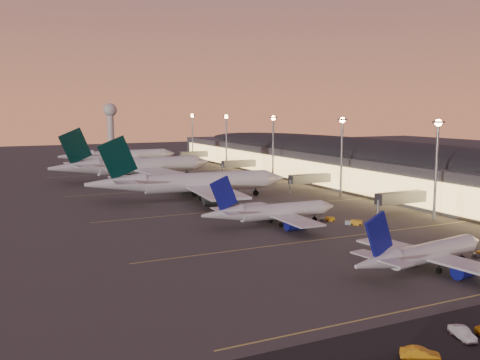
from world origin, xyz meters
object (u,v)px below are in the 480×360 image
baggage_tug_d (354,223)px  service_van_a (462,333)px  service_van_b (420,354)px  airliner_wide_mid (135,166)px  airliner_wide_near (190,183)px  radar_tower (110,119)px  baggage_tug_c (328,219)px  airliner_narrow_south (423,254)px  airliner_wide_far (120,156)px  airliner_narrow_north (271,212)px

baggage_tug_d → service_van_a: size_ratio=0.92×
service_van_b → airliner_wide_mid: bearing=34.2°
airliner_wide_near → radar_tower: bearing=90.1°
baggage_tug_c → service_van_a: 70.82m
service_van_a → airliner_narrow_south: bearing=70.3°
radar_tower → service_van_b: (-34.79, -317.38, -21.13)m
airliner_wide_far → baggage_tug_d: airliner_wide_far is taller
service_van_b → airliner_narrow_north: bearing=22.5°
airliner_narrow_north → airliner_wide_mid: size_ratio=0.54×
airliner_wide_far → baggage_tug_d: (19.35, -165.26, -4.39)m
airliner_wide_near → baggage_tug_c: (19.87, -46.79, -4.84)m
airliner_wide_near → airliner_wide_mid: (-3.60, 54.13, 0.23)m
airliner_narrow_south → airliner_narrow_north: bearing=89.3°
airliner_narrow_north → airliner_wide_near: airliner_wide_near is taller
baggage_tug_c → baggage_tug_d: 7.24m
radar_tower → baggage_tug_c: size_ratio=8.64×
airliner_wide_mid → baggage_tug_d: 110.77m
airliner_narrow_north → airliner_wide_mid: 99.44m
radar_tower → service_van_b: bearing=-96.3°
baggage_tug_c → airliner_wide_mid: bearing=129.5°
airliner_narrow_north → service_van_b: bearing=-104.4°
airliner_wide_near → service_van_b: airliner_wide_near is taller
airliner_wide_far → radar_tower: size_ratio=1.85×
airliner_wide_mid → baggage_tug_d: size_ratio=16.95×
airliner_wide_mid → baggage_tug_d: (26.72, -107.39, -5.01)m
airliner_narrow_north → airliner_wide_far: 156.99m
airliner_wide_mid → service_van_b: (-11.72, -168.86, -4.82)m
airliner_narrow_north → baggage_tug_c: airliner_narrow_north is taller
airliner_narrow_north → service_van_a: 68.49m
airliner_narrow_north → radar_tower: size_ratio=1.12×
airliner_narrow_south → radar_tower: bearing=79.9°
baggage_tug_c → radar_tower: bearing=116.5°
baggage_tug_c → baggage_tug_d: (3.26, -6.47, 0.07)m
service_van_a → service_van_b: 9.29m
airliner_wide_far → baggage_tug_d: bearing=-86.9°
airliner_wide_far → airliner_wide_near: bearing=-95.5°
radar_tower → service_van_b: radar_tower is taller
radar_tower → baggage_tug_d: size_ratio=8.16×
radar_tower → baggage_tug_d: (3.65, -255.91, -21.32)m
airliner_wide_far → baggage_tug_c: (16.09, -158.79, -4.47)m
baggage_tug_c → baggage_tug_d: size_ratio=0.95×
service_van_b → service_van_a: bearing=-38.7°
airliner_narrow_south → service_van_a: size_ratio=7.75×
airliner_wide_near → baggage_tug_d: 58.26m
airliner_wide_mid → radar_tower: radar_tower is taller
airliner_narrow_north → radar_tower: bearing=87.7°
radar_tower → service_van_b: 319.98m
airliner_narrow_north → airliner_wide_near: bearing=96.6°
airliner_narrow_south → airliner_wide_near: bearing=88.2°
airliner_wide_far → baggage_tug_d: 166.45m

